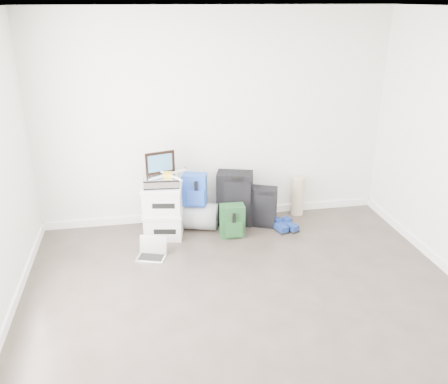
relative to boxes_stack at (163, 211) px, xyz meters
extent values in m
plane|color=#352D27|center=(0.72, -2.05, -0.34)|extent=(5.00, 5.00, 0.00)
cube|color=silver|center=(0.72, 0.45, 1.01)|extent=(4.50, 0.02, 2.70)
cube|color=white|center=(0.72, -2.05, 2.36)|extent=(4.50, 5.00, 0.02)
cube|color=white|center=(0.72, 0.44, -0.29)|extent=(4.50, 0.02, 0.10)
cube|color=silver|center=(0.00, 0.00, -0.20)|extent=(0.51, 0.44, 0.30)
cube|color=silver|center=(0.00, 0.00, -0.02)|extent=(0.54, 0.46, 0.05)
cube|color=silver|center=(0.00, 0.00, 0.15)|extent=(0.51, 0.44, 0.30)
cube|color=silver|center=(0.00, 0.00, 0.32)|extent=(0.54, 0.46, 0.05)
cube|color=#B2B2B7|center=(0.00, 0.00, 0.40)|extent=(0.43, 0.33, 0.12)
cube|color=black|center=(0.00, 0.10, 0.59)|extent=(0.36, 0.12, 0.27)
cube|color=teal|center=(0.00, 0.09, 0.59)|extent=(0.29, 0.08, 0.21)
cube|color=gold|center=(0.08, -0.02, 0.48)|extent=(0.12, 0.12, 0.05)
cube|color=white|center=(0.20, 0.05, 0.48)|extent=(0.24, 0.16, 0.02)
cube|color=white|center=(0.01, 0.10, 0.48)|extent=(0.16, 0.24, 0.02)
cube|color=white|center=(-0.04, -0.09, 0.48)|extent=(0.24, 0.16, 0.02)
cube|color=white|center=(0.15, -0.14, 0.48)|extent=(0.16, 0.24, 0.02)
cylinder|color=gray|center=(0.42, 0.14, -0.17)|extent=(0.64, 0.50, 0.35)
cube|color=#182C9D|center=(0.42, 0.12, 0.21)|extent=(0.33, 0.25, 0.41)
cube|color=#182C9D|center=(0.42, 0.03, 0.14)|extent=(0.22, 0.12, 0.19)
cube|color=black|center=(0.94, 0.21, 0.01)|extent=(0.51, 0.38, 0.71)
cube|color=black|center=(0.94, 0.06, 0.01)|extent=(0.34, 0.13, 0.57)
cube|color=black|center=(0.94, 0.07, 0.34)|extent=(0.14, 0.07, 0.03)
cube|color=#123319|center=(0.84, -0.15, -0.13)|extent=(0.30, 0.19, 0.42)
cube|color=#123319|center=(0.84, -0.25, -0.21)|extent=(0.22, 0.07, 0.20)
cube|color=black|center=(1.30, 0.08, -0.08)|extent=(0.38, 0.31, 0.53)
cube|color=black|center=(1.30, -0.03, -0.08)|extent=(0.24, 0.13, 0.42)
cube|color=black|center=(1.30, -0.03, 0.16)|extent=(0.11, 0.07, 0.02)
cube|color=black|center=(1.47, -0.12, -0.33)|extent=(0.19, 0.30, 0.03)
cube|color=navy|center=(1.47, -0.12, -0.28)|extent=(0.18, 0.29, 0.07)
cube|color=black|center=(1.59, -0.12, -0.33)|extent=(0.23, 0.30, 0.03)
cube|color=navy|center=(1.59, -0.12, -0.28)|extent=(0.22, 0.29, 0.07)
cylinder|color=tan|center=(1.85, 0.33, -0.08)|extent=(0.17, 0.17, 0.53)
cube|color=#B9B9BE|center=(-0.19, -0.54, -0.34)|extent=(0.37, 0.31, 0.01)
cube|color=black|center=(-0.19, -0.54, -0.33)|extent=(0.31, 0.23, 0.00)
cube|color=black|center=(-0.15, -0.43, -0.22)|extent=(0.31, 0.11, 0.21)
camera|label=1|loc=(-0.22, -5.35, 2.43)|focal=38.00mm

